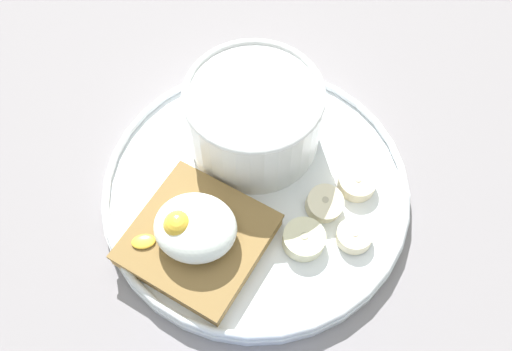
# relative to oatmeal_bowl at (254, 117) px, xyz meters

# --- Properties ---
(ground_plane) EXTENTS (1.20, 1.20, 0.02)m
(ground_plane) POSITION_rel_oatmeal_bowl_xyz_m (-0.01, 0.05, -0.05)
(ground_plane) COLOR gray
(ground_plane) RESTS_ON ground
(plate) EXTENTS (0.25, 0.25, 0.02)m
(plate) POSITION_rel_oatmeal_bowl_xyz_m (-0.01, 0.05, -0.03)
(plate) COLOR white
(plate) RESTS_ON ground_plane
(oatmeal_bowl) EXTENTS (0.11, 0.11, 0.07)m
(oatmeal_bowl) POSITION_rel_oatmeal_bowl_xyz_m (0.00, 0.00, 0.00)
(oatmeal_bowl) COLOR white
(oatmeal_bowl) RESTS_ON plate
(toast_slice) EXTENTS (0.12, 0.12, 0.02)m
(toast_slice) POSITION_rel_oatmeal_bowl_xyz_m (0.02, 0.11, -0.02)
(toast_slice) COLOR olive
(toast_slice) RESTS_ON plate
(poached_egg) EXTENTS (0.08, 0.06, 0.03)m
(poached_egg) POSITION_rel_oatmeal_bowl_xyz_m (0.02, 0.11, -0.00)
(poached_egg) COLOR white
(poached_egg) RESTS_ON toast_slice
(banana_slice_front) EXTENTS (0.04, 0.04, 0.02)m
(banana_slice_front) POSITION_rel_oatmeal_bowl_xyz_m (-0.07, 0.05, -0.02)
(banana_slice_front) COLOR #F5E9C3
(banana_slice_front) RESTS_ON plate
(banana_slice_left) EXTENTS (0.05, 0.05, 0.01)m
(banana_slice_left) POSITION_rel_oatmeal_bowl_xyz_m (-0.06, 0.08, -0.03)
(banana_slice_left) COLOR beige
(banana_slice_left) RESTS_ON plate
(banana_slice_back) EXTENTS (0.04, 0.04, 0.01)m
(banana_slice_back) POSITION_rel_oatmeal_bowl_xyz_m (-0.10, 0.07, -0.03)
(banana_slice_back) COLOR #F4E6BE
(banana_slice_back) RESTS_ON plate
(banana_slice_right) EXTENTS (0.04, 0.04, 0.01)m
(banana_slice_right) POSITION_rel_oatmeal_bowl_xyz_m (-0.09, 0.02, -0.03)
(banana_slice_right) COLOR #F4E3BC
(banana_slice_right) RESTS_ON plate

